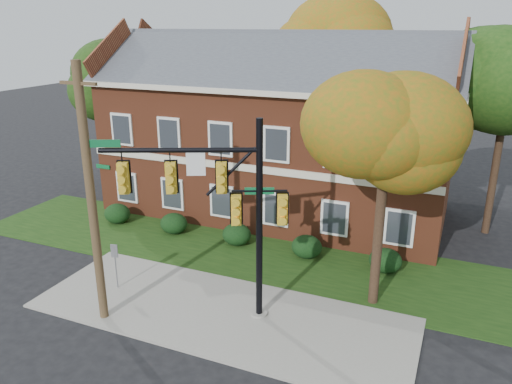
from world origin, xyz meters
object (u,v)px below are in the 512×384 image
at_px(hedge_center, 237,234).
at_px(tree_far_rear, 341,44).
at_px(tree_left_rear, 115,85).
at_px(hedge_far_left, 117,214).
at_px(sign_post, 115,259).
at_px(hedge_right, 307,247).
at_px(traffic_signal, 220,200).
at_px(apartment_building, 277,123).
at_px(tree_near_right, 393,131).
at_px(hedge_left, 174,223).
at_px(hedge_far_right, 385,260).
at_px(utility_pole, 91,198).

relative_size(hedge_center, tree_far_rear, 0.12).
xyz_separation_m(hedge_center, tree_left_rear, (-9.73, 4.14, 6.16)).
distance_m(hedge_far_left, sign_post, 7.26).
bearing_deg(tree_left_rear, sign_post, -54.00).
bearing_deg(hedge_right, traffic_signal, -102.56).
distance_m(apartment_building, hedge_right, 7.73).
bearing_deg(tree_near_right, hedge_left, 165.19).
xyz_separation_m(apartment_building, sign_post, (-2.58, -10.95, -3.66)).
bearing_deg(hedge_left, tree_left_rear, 146.41).
bearing_deg(tree_far_rear, hedge_far_right, -66.63).
bearing_deg(sign_post, hedge_far_right, 18.98).
distance_m(hedge_left, utility_pole, 8.78).
bearing_deg(utility_pole, hedge_left, 103.70).
xyz_separation_m(utility_pole, sign_post, (-0.86, 1.88, -3.27)).
distance_m(hedge_right, tree_near_right, 7.72).
xyz_separation_m(hedge_center, hedge_right, (3.50, 0.00, 0.00)).
bearing_deg(hedge_far_right, traffic_signal, -129.45).
bearing_deg(hedge_far_left, hedge_far_right, 0.00).
relative_size(hedge_far_left, tree_near_right, 0.16).
height_order(hedge_far_left, hedge_center, same).
bearing_deg(traffic_signal, apartment_building, 77.22).
relative_size(hedge_center, tree_near_right, 0.16).
xyz_separation_m(apartment_building, hedge_center, (0.00, -5.25, -4.46)).
distance_m(apartment_building, utility_pole, 12.95).
bearing_deg(tree_far_rear, utility_pole, -98.43).
bearing_deg(utility_pole, hedge_far_right, 41.47).
distance_m(hedge_far_right, tree_far_rear, 16.51).
distance_m(tree_near_right, traffic_signal, 6.24).
bearing_deg(tree_far_rear, apartment_building, -99.71).
xyz_separation_m(traffic_signal, utility_pole, (-3.92, -1.74, 0.09)).
relative_size(hedge_right, utility_pole, 0.15).
distance_m(tree_left_rear, traffic_signal, 15.70).
bearing_deg(apartment_building, utility_pole, -97.64).
bearing_deg(traffic_signal, tree_near_right, 6.84).
bearing_deg(sign_post, tree_far_rear, 66.44).
height_order(tree_far_rear, utility_pole, tree_far_rear).
xyz_separation_m(hedge_right, tree_far_rear, (-2.16, 13.09, 8.32)).
xyz_separation_m(hedge_far_left, hedge_far_right, (14.00, 0.00, 0.00)).
height_order(apartment_building, hedge_left, apartment_building).
bearing_deg(tree_far_rear, hedge_left, -110.29).
relative_size(tree_left_rear, traffic_signal, 1.22).
height_order(hedge_far_right, sign_post, sign_post).
bearing_deg(tree_left_rear, hedge_left, -33.59).
bearing_deg(tree_left_rear, apartment_building, 6.54).
bearing_deg(sign_post, traffic_signal, -13.37).
xyz_separation_m(hedge_right, tree_near_right, (3.72, -2.83, 6.14)).
height_order(hedge_right, sign_post, sign_post).
distance_m(hedge_center, tree_left_rear, 12.23).
bearing_deg(tree_far_rear, hedge_right, -80.64).
bearing_deg(hedge_left, hedge_far_left, 180.00).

